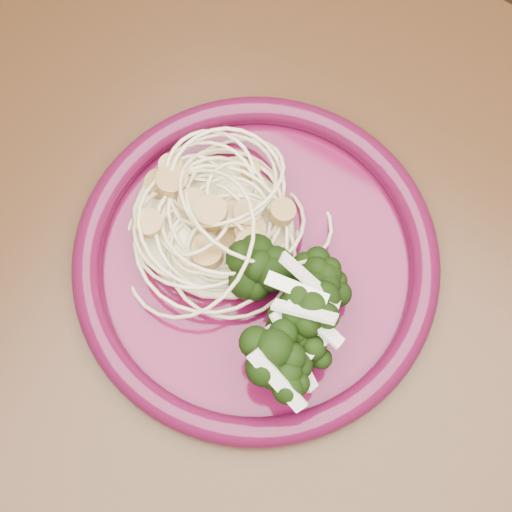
{
  "coord_description": "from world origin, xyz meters",
  "views": [
    {
      "loc": [
        0.1,
        -0.09,
        1.3
      ],
      "look_at": [
        0.01,
        0.06,
        0.77
      ],
      "focal_mm": 50.0,
      "sensor_mm": 36.0,
      "label": 1
    }
  ],
  "objects": [
    {
      "name": "scallop_cluster",
      "position": [
        -0.04,
        0.07,
        0.81
      ],
      "size": [
        0.14,
        0.14,
        0.04
      ],
      "primitive_type": null,
      "rotation": [
        0.0,
        0.0,
        -0.14
      ],
      "color": "tan",
      "rests_on": "spaghetti_pile"
    },
    {
      "name": "dining_table",
      "position": [
        0.0,
        0.0,
        0.65
      ],
      "size": [
        1.2,
        0.8,
        0.75
      ],
      "color": "#472814",
      "rests_on": "ground"
    },
    {
      "name": "broccoli_pile",
      "position": [
        0.06,
        0.05,
        0.78
      ],
      "size": [
        0.11,
        0.16,
        0.05
      ],
      "primitive_type": "ellipsoid",
      "rotation": [
        0.0,
        0.0,
        -0.14
      ],
      "color": "black",
      "rests_on": "dinner_plate"
    },
    {
      "name": "onion_garnish",
      "position": [
        0.06,
        0.05,
        0.82
      ],
      "size": [
        0.08,
        0.11,
        0.05
      ],
      "primitive_type": null,
      "rotation": [
        0.0,
        0.0,
        -0.14
      ],
      "color": "#F2E9CC",
      "rests_on": "broccoli_pile"
    },
    {
      "name": "dinner_plate",
      "position": [
        0.01,
        0.06,
        0.76
      ],
      "size": [
        0.33,
        0.33,
        0.02
      ],
      "rotation": [
        0.0,
        0.0,
        -0.14
      ],
      "color": "#520927",
      "rests_on": "dining_table"
    },
    {
      "name": "spaghetti_pile",
      "position": [
        -0.04,
        0.07,
        0.77
      ],
      "size": [
        0.15,
        0.14,
        0.03
      ],
      "primitive_type": "ellipsoid",
      "rotation": [
        0.0,
        0.0,
        -0.14
      ],
      "color": "beige",
      "rests_on": "dinner_plate"
    }
  ]
}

